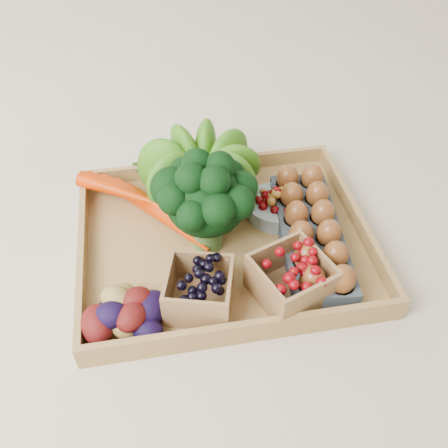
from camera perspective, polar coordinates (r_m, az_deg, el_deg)
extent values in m
plane|color=beige|center=(0.99, 0.00, -2.48)|extent=(4.00, 4.00, 0.00)
cube|color=#A47C45|center=(0.98, 0.00, -2.19)|extent=(0.55, 0.45, 0.01)
sphere|color=#295A0E|center=(1.01, -2.52, 6.62)|extent=(0.17, 0.17, 0.17)
cylinder|color=#8C9EA5|center=(1.03, 5.97, 1.90)|extent=(0.12, 0.12, 0.03)
cube|color=#3D444D|center=(0.97, 9.80, -1.34)|extent=(0.15, 0.34, 0.04)
cube|color=black|center=(0.85, -2.84, -7.52)|extent=(0.14, 0.14, 0.08)
cube|color=#690409|center=(0.87, 7.69, -6.27)|extent=(0.15, 0.15, 0.08)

